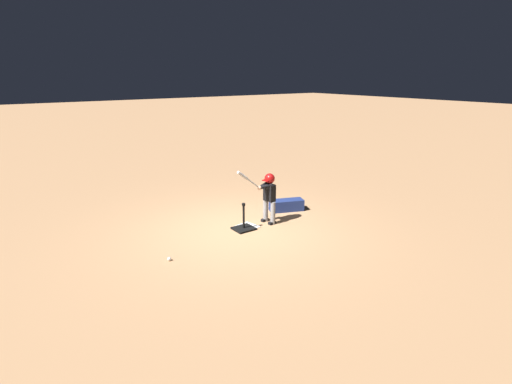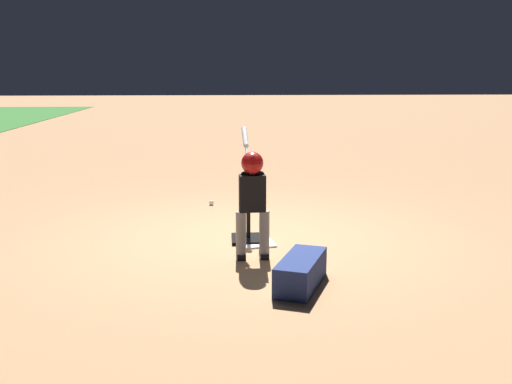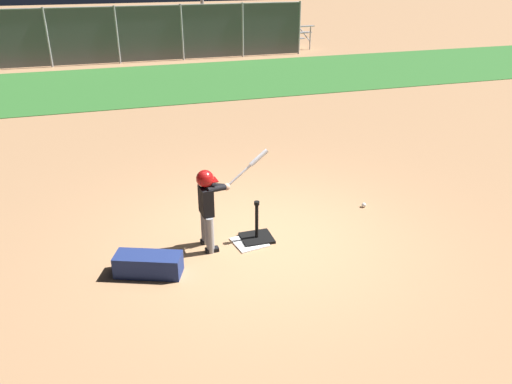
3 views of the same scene
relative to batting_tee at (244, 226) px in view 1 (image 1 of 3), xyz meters
The scene contains 6 objects.
ground_plane 0.16m from the batting_tee, ahead, with size 90.00×90.00×0.00m, color #AD7F56.
home_plate 0.16m from the batting_tee, 152.65° to the right, with size 0.44×0.44×0.02m, color white.
batting_tee is the anchor object (origin of this frame).
batter_child 0.95m from the batting_tee, behind, with size 1.01×0.37×1.36m.
baseball 2.03m from the batting_tee, 13.55° to the left, with size 0.07×0.07×0.07m, color white.
equipment_bag 1.63m from the batting_tee, 164.94° to the right, with size 0.84×0.32×0.28m, color navy.
Camera 1 is at (4.42, 6.82, 3.31)m, focal length 28.00 mm.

